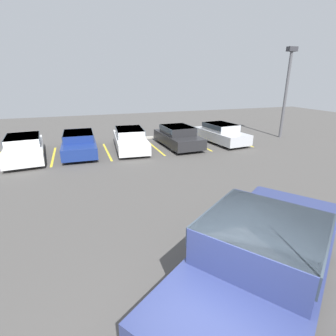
{
  "coord_description": "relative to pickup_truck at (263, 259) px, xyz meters",
  "views": [
    {
      "loc": [
        -1.77,
        -2.62,
        4.18
      ],
      "look_at": [
        1.29,
        6.08,
        1.0
      ],
      "focal_mm": 28.0,
      "sensor_mm": 36.0,
      "label": 1
    }
  ],
  "objects": [
    {
      "name": "stall_stripe_e",
      "position": [
        4.49,
        12.23,
        -0.95
      ],
      "size": [
        0.12,
        4.06,
        0.01
      ],
      "primitive_type": "cube",
      "color": "yellow",
      "rests_on": "ground_plane"
    },
    {
      "name": "light_post",
      "position": [
        11.18,
        12.08,
        2.76
      ],
      "size": [
        0.7,
        0.36,
        6.17
      ],
      "color": "#515156",
      "rests_on": "ground_plane"
    },
    {
      "name": "parked_sedan_d",
      "position": [
        2.98,
        12.01,
        -0.26
      ],
      "size": [
        1.99,
        4.29,
        1.3
      ],
      "rotation": [
        0.0,
        0.0,
        -1.54
      ],
      "color": "#232326",
      "rests_on": "ground_plane"
    },
    {
      "name": "parked_sedan_e",
      "position": [
        6.12,
        12.06,
        -0.27
      ],
      "size": [
        2.16,
        4.43,
        1.29
      ],
      "rotation": [
        0.0,
        0.0,
        -1.47
      ],
      "color": "#B7BABF",
      "rests_on": "ground_plane"
    },
    {
      "name": "stall_stripe_c",
      "position": [
        -1.48,
        12.23,
        -0.95
      ],
      "size": [
        0.12,
        4.06,
        0.01
      ],
      "primitive_type": "cube",
      "color": "yellow",
      "rests_on": "ground_plane"
    },
    {
      "name": "stall_stripe_d",
      "position": [
        1.51,
        12.23,
        -0.95
      ],
      "size": [
        0.12,
        4.06,
        0.01
      ],
      "primitive_type": "cube",
      "color": "yellow",
      "rests_on": "ground_plane"
    },
    {
      "name": "stall_stripe_b",
      "position": [
        -4.46,
        12.23,
        -0.95
      ],
      "size": [
        0.12,
        4.06,
        0.01
      ],
      "primitive_type": "cube",
      "color": "yellow",
      "rests_on": "ground_plane"
    },
    {
      "name": "pickup_truck",
      "position": [
        0.0,
        0.0,
        0.0
      ],
      "size": [
        5.66,
        4.81,
        1.91
      ],
      "rotation": [
        0.0,
        0.0,
        0.61
      ],
      "color": "navy",
      "rests_on": "ground_plane"
    },
    {
      "name": "parked_sedan_b",
      "position": [
        -3.01,
        12.47,
        -0.3
      ],
      "size": [
        1.91,
        4.71,
        1.22
      ],
      "rotation": [
        0.0,
        0.0,
        -1.59
      ],
      "color": "navy",
      "rests_on": "ground_plane"
    },
    {
      "name": "parked_sedan_c",
      "position": [
        -0.03,
        12.4,
        -0.28
      ],
      "size": [
        2.14,
        4.88,
        1.27
      ],
      "rotation": [
        0.0,
        0.0,
        -1.66
      ],
      "color": "silver",
      "rests_on": "ground_plane"
    },
    {
      "name": "wheel_stop_curb",
      "position": [
        1.29,
        14.9,
        -0.88
      ],
      "size": [
        1.72,
        0.2,
        0.14
      ],
      "primitive_type": "cube",
      "color": "#B7B2A8",
      "rests_on": "ground_plane"
    },
    {
      "name": "stall_stripe_f",
      "position": [
        7.48,
        12.23,
        -0.95
      ],
      "size": [
        0.12,
        4.06,
        0.01
      ],
      "primitive_type": "cube",
      "color": "yellow",
      "rests_on": "ground_plane"
    },
    {
      "name": "parked_sedan_a",
      "position": [
        -5.85,
        12.27,
        -0.29
      ],
      "size": [
        2.3,
        4.94,
        1.25
      ],
      "rotation": [
        0.0,
        0.0,
        -1.47
      ],
      "color": "silver",
      "rests_on": "ground_plane"
    }
  ]
}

